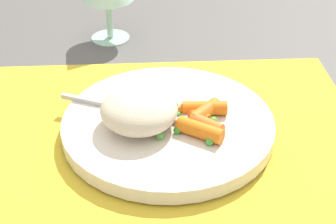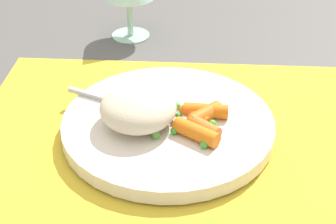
# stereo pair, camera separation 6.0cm
# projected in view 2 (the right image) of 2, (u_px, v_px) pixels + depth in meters

# --- Properties ---
(ground_plane) EXTENTS (2.40, 2.40, 0.00)m
(ground_plane) POSITION_uv_depth(u_px,v_px,m) (168.00, 135.00, 0.62)
(ground_plane) COLOR #565451
(placemat) EXTENTS (0.48, 0.36, 0.01)m
(placemat) POSITION_uv_depth(u_px,v_px,m) (168.00, 133.00, 0.62)
(placemat) COLOR gold
(placemat) RESTS_ON ground_plane
(plate) EXTENTS (0.25, 0.25, 0.02)m
(plate) POSITION_uv_depth(u_px,v_px,m) (168.00, 125.00, 0.61)
(plate) COLOR silver
(plate) RESTS_ON placemat
(rice_mound) EXTENTS (0.09, 0.09, 0.04)m
(rice_mound) POSITION_uv_depth(u_px,v_px,m) (138.00, 108.00, 0.59)
(rice_mound) COLOR beige
(rice_mound) RESTS_ON plate
(carrot_portion) EXTENTS (0.07, 0.08, 0.02)m
(carrot_portion) POSITION_uv_depth(u_px,v_px,m) (202.00, 121.00, 0.59)
(carrot_portion) COLOR orange
(carrot_portion) RESTS_ON plate
(pea_scatter) EXTENTS (0.08, 0.08, 0.01)m
(pea_scatter) POSITION_uv_depth(u_px,v_px,m) (191.00, 127.00, 0.59)
(pea_scatter) COLOR #59AB40
(pea_scatter) RESTS_ON plate
(fork) EXTENTS (0.18, 0.09, 0.01)m
(fork) POSITION_uv_depth(u_px,v_px,m) (150.00, 112.00, 0.61)
(fork) COLOR #BCBCBC
(fork) RESTS_ON plate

